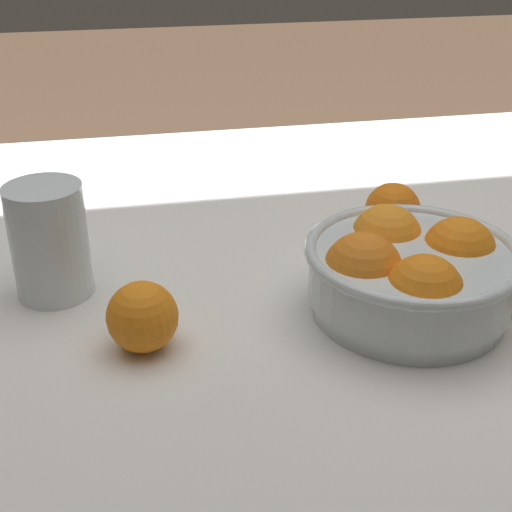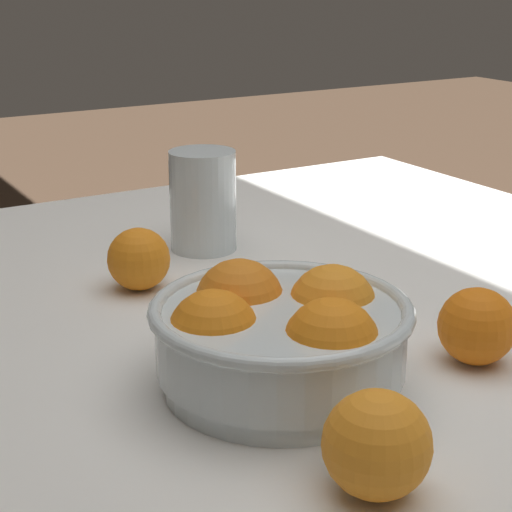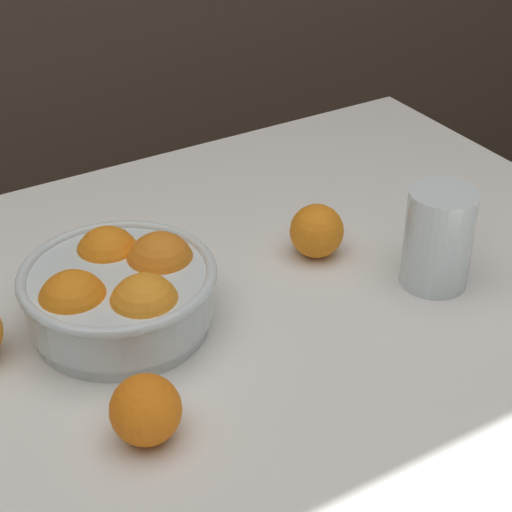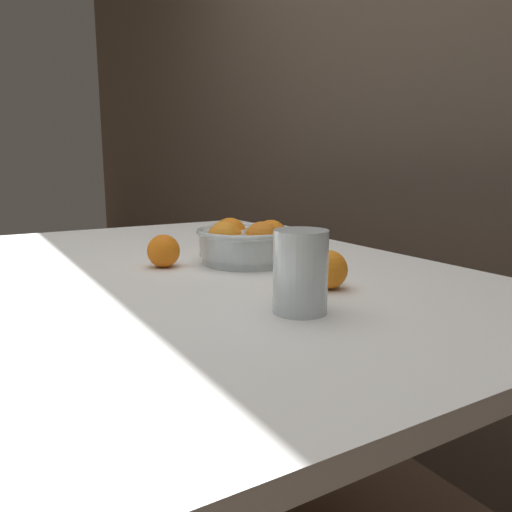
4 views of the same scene
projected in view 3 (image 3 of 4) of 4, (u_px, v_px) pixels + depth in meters
name	position (u px, v px, depth m)	size (l,w,h in m)	color
dining_table	(157.00, 456.00, 0.89)	(1.40, 1.01, 0.77)	white
fruit_bowl	(121.00, 292.00, 0.94)	(0.22, 0.22, 0.10)	silver
juice_glass	(438.00, 241.00, 1.00)	(0.08, 0.08, 0.12)	#F4A314
orange_loose_front	(317.00, 231.00, 1.07)	(0.07, 0.07, 0.07)	orange
orange_loose_aside	(146.00, 410.00, 0.80)	(0.07, 0.07, 0.07)	orange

